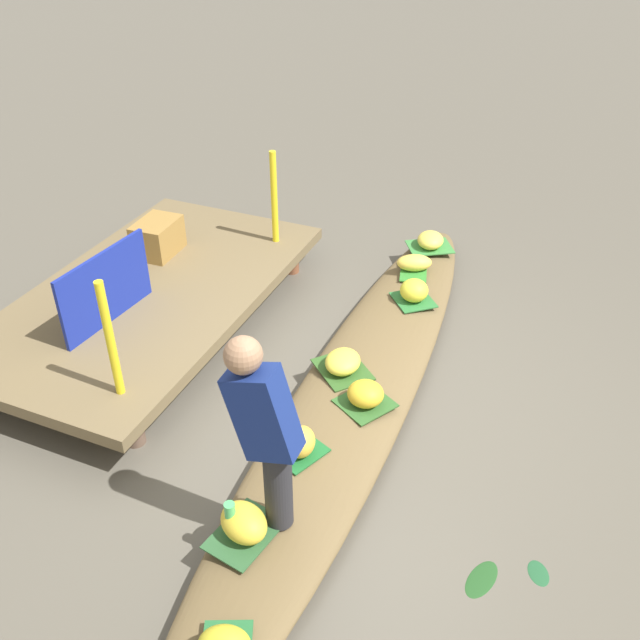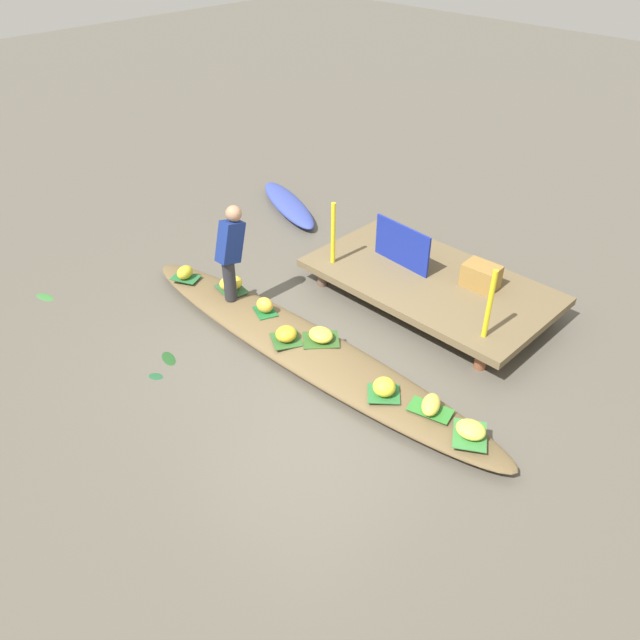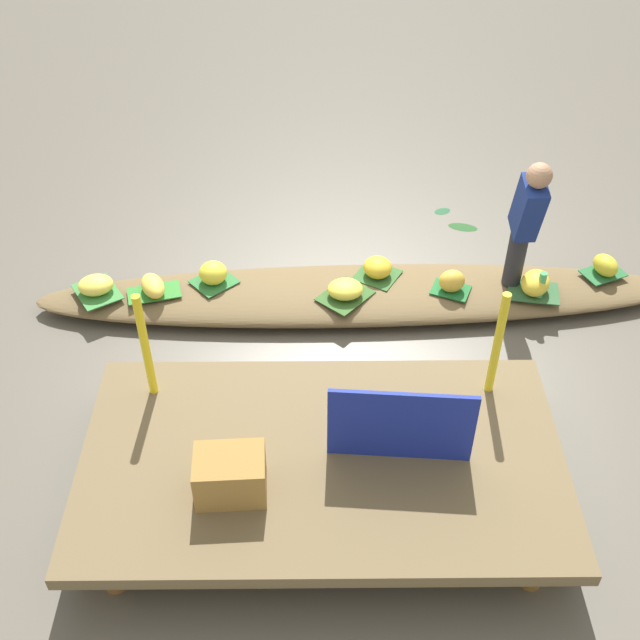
% 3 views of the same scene
% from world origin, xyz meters
% --- Properties ---
extents(canal_water, '(40.00, 40.00, 0.00)m').
position_xyz_m(canal_water, '(0.00, 0.00, 0.00)').
color(canal_water, '#5A554A').
rests_on(canal_water, ground).
extents(dock_platform, '(3.20, 1.80, 0.35)m').
position_xyz_m(dock_platform, '(0.34, 1.98, 0.29)').
color(dock_platform, brown).
rests_on(dock_platform, ground).
extents(vendor_boat, '(5.61, 0.98, 0.21)m').
position_xyz_m(vendor_boat, '(0.00, 0.00, 0.10)').
color(vendor_boat, brown).
rests_on(vendor_boat, ground).
extents(moored_boat, '(1.99, 1.15, 0.21)m').
position_xyz_m(moored_boat, '(-3.02, 2.56, 0.10)').
color(moored_boat, '#3848A1').
rests_on(moored_boat, ground).
extents(leaf_mat_0, '(0.46, 0.46, 0.01)m').
position_xyz_m(leaf_mat_0, '(1.26, -0.06, 0.21)').
color(leaf_mat_0, '#2B7034').
rests_on(leaf_mat_0, vendor_boat).
extents(banana_bunch_0, '(0.29, 0.28, 0.19)m').
position_xyz_m(banana_bunch_0, '(1.26, -0.06, 0.31)').
color(banana_bunch_0, yellow).
rests_on(banana_bunch_0, vendor_boat).
extents(leaf_mat_1, '(0.53, 0.54, 0.01)m').
position_xyz_m(leaf_mat_1, '(0.13, 0.15, 0.21)').
color(leaf_mat_1, '#2F5722').
rests_on(leaf_mat_1, vendor_boat).
extents(banana_bunch_1, '(0.31, 0.27, 0.15)m').
position_xyz_m(banana_bunch_1, '(0.13, 0.15, 0.28)').
color(banana_bunch_1, yellow).
rests_on(banana_bunch_1, vendor_boat).
extents(leaf_mat_2, '(0.46, 0.46, 0.01)m').
position_xyz_m(leaf_mat_2, '(-0.16, -0.14, 0.21)').
color(leaf_mat_2, '#2E5D27').
rests_on(leaf_mat_2, vendor_boat).
extents(banana_bunch_2, '(0.29, 0.30, 0.17)m').
position_xyz_m(banana_bunch_2, '(-0.16, -0.14, 0.30)').
color(banana_bunch_2, gold).
rests_on(banana_bunch_2, vendor_boat).
extents(leaf_mat_3, '(0.47, 0.37, 0.01)m').
position_xyz_m(leaf_mat_3, '(-1.49, 0.10, 0.21)').
color(leaf_mat_3, '#2D5A32').
rests_on(leaf_mat_3, vendor_boat).
extents(banana_bunch_3, '(0.34, 0.37, 0.19)m').
position_xyz_m(banana_bunch_3, '(-1.49, 0.10, 0.31)').
color(banana_bunch_3, yellow).
rests_on(banana_bunch_3, vendor_boat).
extents(leaf_mat_4, '(0.38, 0.34, 0.01)m').
position_xyz_m(leaf_mat_4, '(-0.78, 0.07, 0.21)').
color(leaf_mat_4, '#1C652C').
rests_on(leaf_mat_4, vendor_boat).
extents(banana_bunch_4, '(0.25, 0.22, 0.20)m').
position_xyz_m(banana_bunch_4, '(-0.78, 0.07, 0.31)').
color(banana_bunch_4, gold).
rests_on(banana_bunch_4, vendor_boat).
extents(leaf_mat_5, '(0.50, 0.52, 0.01)m').
position_xyz_m(leaf_mat_5, '(2.24, 0.07, 0.21)').
color(leaf_mat_5, '#39833C').
rests_on(leaf_mat_5, vendor_boat).
extents(banana_bunch_5, '(0.33, 0.30, 0.15)m').
position_xyz_m(banana_bunch_5, '(2.24, 0.07, 0.29)').
color(banana_bunch_5, '#F3DE51').
rests_on(banana_bunch_5, vendor_boat).
extents(leaf_mat_6, '(0.43, 0.37, 0.01)m').
position_xyz_m(leaf_mat_6, '(-2.16, -0.15, 0.21)').
color(leaf_mat_6, '#256634').
rests_on(leaf_mat_6, vendor_boat).
extents(banana_bunch_6, '(0.26, 0.30, 0.17)m').
position_xyz_m(banana_bunch_6, '(-2.16, -0.15, 0.30)').
color(banana_bunch_6, gold).
rests_on(banana_bunch_6, vendor_boat).
extents(leaf_mat_7, '(0.49, 0.34, 0.01)m').
position_xyz_m(leaf_mat_7, '(1.76, 0.09, 0.21)').
color(leaf_mat_7, '#31802E').
rests_on(leaf_mat_7, vendor_boat).
extents(banana_bunch_7, '(0.30, 0.37, 0.15)m').
position_xyz_m(banana_bunch_7, '(1.76, 0.09, 0.29)').
color(banana_bunch_7, '#F5D14E').
rests_on(banana_bunch_7, vendor_boat).
extents(vendor_person, '(0.20, 0.41, 1.25)m').
position_xyz_m(vendor_person, '(-1.32, 0.03, 0.91)').
color(vendor_person, '#28282D').
rests_on(vendor_person, vendor_boat).
extents(water_bottle, '(0.06, 0.06, 0.25)m').
position_xyz_m(water_bottle, '(-1.52, 0.17, 0.33)').
color(water_bottle, '#4BB867').
rests_on(water_bottle, vendor_boat).
extents(market_banner, '(0.94, 0.10, 0.58)m').
position_xyz_m(market_banner, '(-0.16, 1.98, 0.64)').
color(market_banner, navy).
rests_on(market_banner, dock_platform).
extents(railing_post_west, '(0.06, 0.06, 0.88)m').
position_xyz_m(railing_post_west, '(-0.86, 1.38, 0.79)').
color(railing_post_west, yellow).
rests_on(railing_post_west, dock_platform).
extents(railing_post_east, '(0.06, 0.06, 0.88)m').
position_xyz_m(railing_post_east, '(1.54, 1.38, 0.79)').
color(railing_post_east, yellow).
rests_on(railing_post_east, dock_platform).
extents(produce_crate, '(0.46, 0.34, 0.31)m').
position_xyz_m(produce_crate, '(0.91, 2.26, 0.51)').
color(produce_crate, olive).
rests_on(produce_crate, dock_platform).
extents(drifting_plant_0, '(0.21, 0.18, 0.01)m').
position_xyz_m(drifting_plant_0, '(-0.93, -1.48, 0.00)').
color(drifting_plant_0, '#215430').
rests_on(drifting_plant_0, ground).
extents(drifting_plant_1, '(0.33, 0.21, 0.01)m').
position_xyz_m(drifting_plant_1, '(-3.40, -1.61, 0.00)').
color(drifting_plant_1, '#397A36').
rests_on(drifting_plant_1, ground).
extents(drifting_plant_2, '(0.32, 0.21, 0.01)m').
position_xyz_m(drifting_plant_2, '(-1.10, -1.19, 0.00)').
color(drifting_plant_2, '#204C20').
rests_on(drifting_plant_2, ground).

